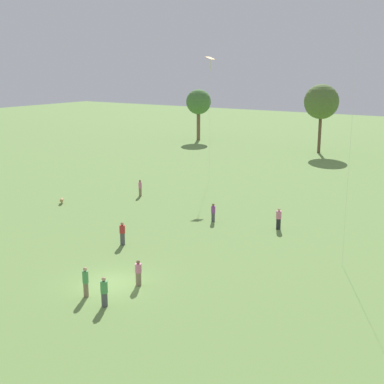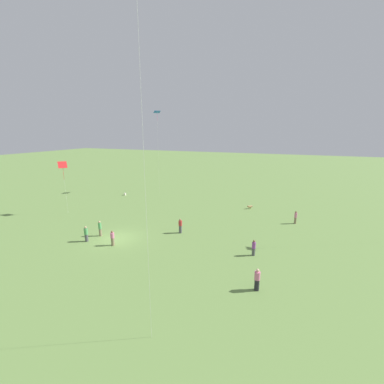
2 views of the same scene
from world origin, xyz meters
The scene contains 12 objects.
ground_plane centered at (0.00, 0.00, 0.00)m, with size 240.00×240.00×0.00m, color #6B8E47.
tree_0 centered at (-30.09, 56.61, 6.63)m, with size 4.35×4.35×8.91m.
tree_1 centered at (-7.16, 54.83, 7.68)m, with size 5.17×5.17×10.31m.
person_0 centered at (3.94, 15.90, 0.87)m, with size 0.55×0.55×1.78m.
person_2 centered at (1.88, -2.65, 0.86)m, with size 0.57×0.57×1.74m.
person_3 centered at (1.62, 0.66, 0.80)m, with size 0.56×0.56×1.63m.
person_4 centered at (0.11, -2.30, 0.92)m, with size 0.46×0.46×1.82m.
person_5 centered at (-1.64, 14.80, 0.80)m, with size 0.36×0.36×1.60m.
person_6 centered at (-4.14, 5.88, 0.87)m, with size 0.49×0.49×1.75m.
person_7 centered at (-12.61, 18.48, 0.86)m, with size 0.43×0.43×1.69m.
kite_4 centered at (-10.66, 28.81, 13.14)m, with size 0.88×0.91×13.96m.
dog_0 centered at (-17.01, 11.86, 0.35)m, with size 0.71×0.77×0.54m.
Camera 1 is at (21.12, -22.92, 13.17)m, focal length 50.00 mm.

